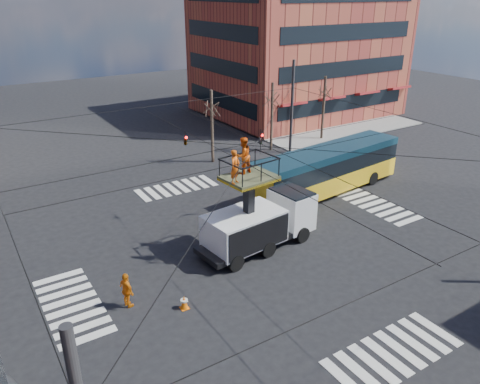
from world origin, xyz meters
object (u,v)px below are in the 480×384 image
worker_ground (127,290)px  flagger (285,206)px  city_bus (327,169)px  traffic_cone (184,302)px  utility_truck (260,213)px

worker_ground → flagger: (11.51, 3.41, -0.03)m
city_bus → traffic_cone: size_ratio=18.94×
city_bus → flagger: (-4.99, -1.71, -0.89)m
city_bus → worker_ground: size_ratio=7.31×
utility_truck → city_bus: size_ratio=0.57×
utility_truck → worker_ground: 8.37m
city_bus → traffic_cone: bearing=-161.2°
city_bus → utility_truck: bearing=-161.6°
worker_ground → flagger: worker_ground is taller
traffic_cone → city_bus: bearing=24.7°
utility_truck → worker_ground: bearing=-176.5°
traffic_cone → worker_ground: bearing=144.3°
city_bus → traffic_cone: city_bus is taller
worker_ground → flagger: bearing=-85.6°
utility_truck → traffic_cone: bearing=-160.7°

